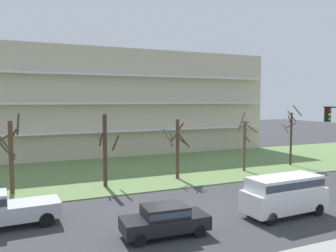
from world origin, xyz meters
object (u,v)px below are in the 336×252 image
at_px(tree_far_right, 291,135).
at_px(tree_left, 105,150).
at_px(tree_right, 245,142).
at_px(tree_far_left, 11,153).
at_px(pickup_silver_near_left, 2,209).
at_px(van_white_center_right, 284,192).
at_px(sedan_black_center_left, 165,219).
at_px(tree_center, 177,146).

bearing_deg(tree_far_right, tree_left, -176.81).
bearing_deg(tree_right, tree_far_right, 5.07).
height_order(tree_far_left, tree_far_right, tree_far_right).
distance_m(tree_far_right, pickup_silver_near_left, 28.04).
relative_size(tree_far_right, van_white_center_right, 1.20).
bearing_deg(pickup_silver_near_left, sedan_black_center_left, 146.72).
height_order(tree_center, van_white_center_right, tree_center).
height_order(tree_far_left, pickup_silver_near_left, tree_far_left).
distance_m(tree_far_left, tree_center, 13.03).
xyz_separation_m(tree_far_left, tree_center, (13.02, -0.46, -0.13)).
xyz_separation_m(tree_far_left, pickup_silver_near_left, (-0.37, -7.00, -2.00)).
height_order(tree_right, tree_far_right, tree_far_right).
bearing_deg(tree_far_left, pickup_silver_near_left, -92.98).
distance_m(tree_far_left, tree_right, 20.33).
relative_size(tree_left, tree_center, 1.10).
bearing_deg(tree_right, van_white_center_right, -115.50).
bearing_deg(tree_far_right, tree_center, -175.98).
height_order(tree_far_left, van_white_center_right, tree_far_left).
height_order(tree_right, sedan_black_center_left, tree_right).
height_order(tree_far_right, van_white_center_right, tree_far_right).
bearing_deg(tree_center, pickup_silver_near_left, -153.95).
bearing_deg(tree_right, tree_far_left, 179.83).
xyz_separation_m(tree_far_right, sedan_black_center_left, (-19.38, -11.98, -2.32)).
xyz_separation_m(tree_right, pickup_silver_near_left, (-20.70, -6.94, -1.80)).
height_order(pickup_silver_near_left, van_white_center_right, van_white_center_right).
distance_m(tree_left, tree_far_right, 19.84).
relative_size(tree_far_left, tree_far_right, 0.94).
xyz_separation_m(tree_far_left, sedan_black_center_left, (7.18, -11.49, -2.15)).
relative_size(tree_center, tree_far_right, 0.82).
bearing_deg(van_white_center_right, tree_left, 124.30).
distance_m(tree_far_left, tree_far_right, 26.57).
bearing_deg(tree_center, sedan_black_center_left, -117.87).
xyz_separation_m(tree_far_left, tree_far_right, (26.56, 0.49, 0.17)).
bearing_deg(tree_far_left, tree_far_right, 1.06).
bearing_deg(van_white_center_right, pickup_silver_near_left, 161.12).
xyz_separation_m(tree_center, pickup_silver_near_left, (-13.38, -6.54, -1.87)).
xyz_separation_m(tree_left, sedan_black_center_left, (0.43, -10.88, -2.11)).
distance_m(tree_right, pickup_silver_near_left, 21.90).
height_order(tree_far_left, tree_right, tree_far_left).
xyz_separation_m(tree_far_right, pickup_silver_near_left, (-26.93, -7.49, -2.17)).
bearing_deg(pickup_silver_near_left, van_white_center_right, 161.05).
distance_m(tree_far_left, sedan_black_center_left, 13.72).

